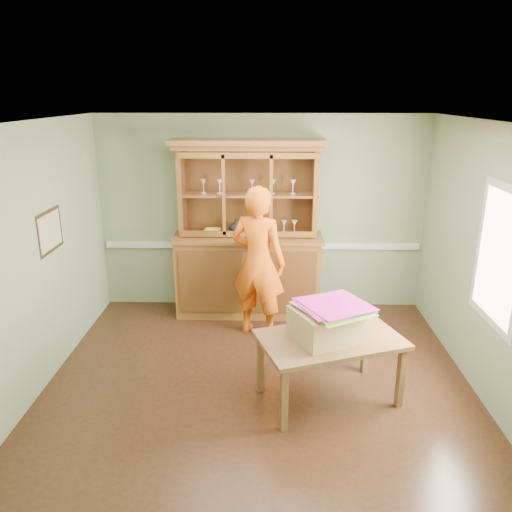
{
  "coord_description": "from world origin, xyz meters",
  "views": [
    {
      "loc": [
        0.09,
        -4.77,
        2.95
      ],
      "look_at": [
        -0.04,
        0.4,
        1.26
      ],
      "focal_mm": 35.0,
      "sensor_mm": 36.0,
      "label": 1
    }
  ],
  "objects_px": {
    "china_hutch": "(248,255)",
    "person": "(258,262)",
    "cardboard_box": "(328,323)",
    "dining_table": "(330,345)"
  },
  "relations": [
    {
      "from": "dining_table",
      "to": "cardboard_box",
      "type": "xyz_separation_m",
      "value": [
        -0.03,
        0.0,
        0.23
      ]
    },
    {
      "from": "dining_table",
      "to": "cardboard_box",
      "type": "distance_m",
      "value": 0.23
    },
    {
      "from": "china_hutch",
      "to": "dining_table",
      "type": "relative_size",
      "value": 1.53
    },
    {
      "from": "cardboard_box",
      "to": "person",
      "type": "relative_size",
      "value": 0.34
    },
    {
      "from": "cardboard_box",
      "to": "person",
      "type": "distance_m",
      "value": 1.6
    },
    {
      "from": "china_hutch",
      "to": "cardboard_box",
      "type": "height_order",
      "value": "china_hutch"
    },
    {
      "from": "china_hutch",
      "to": "person",
      "type": "distance_m",
      "value": 0.7
    },
    {
      "from": "china_hutch",
      "to": "cardboard_box",
      "type": "distance_m",
      "value": 2.28
    },
    {
      "from": "china_hutch",
      "to": "person",
      "type": "relative_size",
      "value": 1.24
    },
    {
      "from": "dining_table",
      "to": "cardboard_box",
      "type": "relative_size",
      "value": 2.42
    }
  ]
}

